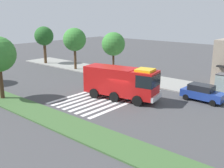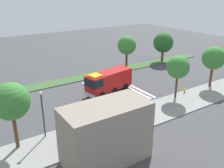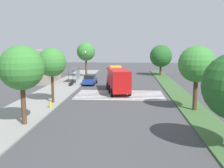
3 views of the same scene
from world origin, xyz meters
name	(u,v)px [view 2 (image 2 of 3)]	position (x,y,z in m)	size (l,w,h in m)	color
ground_plane	(105,92)	(0.00, 0.00, 0.00)	(120.00, 120.00, 0.00)	#424244
sidewalk	(143,116)	(0.00, 9.58, 0.07)	(60.00, 5.68, 0.14)	gray
median_strip	(82,78)	(0.00, -8.24, 0.07)	(60.00, 3.00, 0.14)	#3D6033
crosswalk	(116,89)	(-2.30, 0.00, 0.01)	(6.75, 12.13, 0.01)	silver
fire_truck	(108,81)	(-0.35, 0.38, 2.02)	(8.69, 4.01, 3.67)	#B71414
parked_car_west	(85,111)	(6.46, 5.54, 0.91)	(4.54, 2.14, 1.79)	navy
bus_stop_shelter	(80,117)	(8.53, 8.40, 1.89)	(3.50, 1.40, 2.46)	#4C4C51
bench_near_shelter	(109,118)	(4.53, 8.37, 0.59)	(1.60, 0.50, 0.90)	black
street_lamp	(43,110)	(12.48, 7.34, 3.41)	(0.36, 0.36, 5.47)	#2D2D30
storefront_building	(106,134)	(8.81, 14.48, 2.97)	(8.29, 4.94, 5.93)	gray
sidewalk_tree_west	(214,58)	(-16.38, 7.74, 5.01)	(3.77, 3.77, 6.79)	#513823
sidewalk_tree_center	(178,67)	(-8.01, 7.74, 4.88)	(3.38, 3.38, 6.46)	#47301E
sidewalk_tree_east	(11,102)	(15.60, 7.74, 5.42)	(3.79, 3.79, 7.21)	#513823
median_tree_far_west	(163,43)	(-20.60, -8.24, 4.33)	(4.46, 4.46, 6.45)	#513823
median_tree_west	(127,45)	(-10.43, -8.24, 4.95)	(3.78, 3.78, 6.74)	#47301E
fire_hydrant	(185,90)	(-10.63, 7.24, 0.49)	(0.28, 0.28, 0.70)	gold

